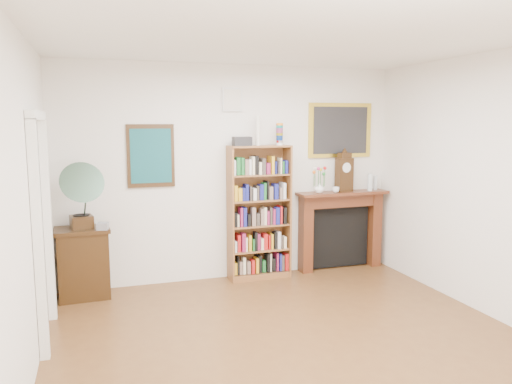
{
  "coord_description": "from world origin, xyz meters",
  "views": [
    {
      "loc": [
        -1.72,
        -3.79,
        2.08
      ],
      "look_at": [
        0.03,
        1.6,
        1.27
      ],
      "focal_mm": 35.0,
      "sensor_mm": 36.0,
      "label": 1
    }
  ],
  "objects_px": {
    "bottle_left": "(370,182)",
    "bottle_right": "(375,183)",
    "gramophone": "(80,192)",
    "flower_vase": "(319,188)",
    "side_cabinet": "(84,263)",
    "teacup": "(336,190)",
    "mantel_clock": "(344,173)",
    "fireplace": "(340,223)",
    "cd_stack": "(103,226)",
    "bookshelf": "(259,205)"
  },
  "relations": [
    {
      "from": "bottle_left",
      "to": "flower_vase",
      "type": "bearing_deg",
      "value": 178.95
    },
    {
      "from": "bookshelf",
      "to": "side_cabinet",
      "type": "relative_size",
      "value": 2.42
    },
    {
      "from": "side_cabinet",
      "to": "flower_vase",
      "type": "relative_size",
      "value": 6.22
    },
    {
      "from": "side_cabinet",
      "to": "fireplace",
      "type": "bearing_deg",
      "value": -0.34
    },
    {
      "from": "mantel_clock",
      "to": "bottle_left",
      "type": "bearing_deg",
      "value": -16.99
    },
    {
      "from": "side_cabinet",
      "to": "mantel_clock",
      "type": "height_order",
      "value": "mantel_clock"
    },
    {
      "from": "fireplace",
      "to": "flower_vase",
      "type": "bearing_deg",
      "value": -169.95
    },
    {
      "from": "gramophone",
      "to": "mantel_clock",
      "type": "height_order",
      "value": "mantel_clock"
    },
    {
      "from": "bookshelf",
      "to": "side_cabinet",
      "type": "bearing_deg",
      "value": -179.36
    },
    {
      "from": "mantel_clock",
      "to": "teacup",
      "type": "height_order",
      "value": "mantel_clock"
    },
    {
      "from": "bookshelf",
      "to": "cd_stack",
      "type": "bearing_deg",
      "value": -174.55
    },
    {
      "from": "cd_stack",
      "to": "flower_vase",
      "type": "relative_size",
      "value": 0.89
    },
    {
      "from": "gramophone",
      "to": "bottle_right",
      "type": "xyz_separation_m",
      "value": [
        3.97,
        0.25,
        -0.08
      ]
    },
    {
      "from": "bookshelf",
      "to": "bottle_right",
      "type": "height_order",
      "value": "bookshelf"
    },
    {
      "from": "cd_stack",
      "to": "flower_vase",
      "type": "xyz_separation_m",
      "value": [
        2.84,
        0.23,
        0.3
      ]
    },
    {
      "from": "bottle_left",
      "to": "gramophone",
      "type": "bearing_deg",
      "value": -177.26
    },
    {
      "from": "side_cabinet",
      "to": "bottle_right",
      "type": "distance_m",
      "value": 4.05
    },
    {
      "from": "mantel_clock",
      "to": "bottle_right",
      "type": "height_order",
      "value": "mantel_clock"
    },
    {
      "from": "side_cabinet",
      "to": "bottle_right",
      "type": "xyz_separation_m",
      "value": [
        3.97,
        0.13,
        0.79
      ]
    },
    {
      "from": "gramophone",
      "to": "side_cabinet",
      "type": "bearing_deg",
      "value": 79.63
    },
    {
      "from": "bookshelf",
      "to": "fireplace",
      "type": "xyz_separation_m",
      "value": [
        1.23,
        0.07,
        -0.34
      ]
    },
    {
      "from": "bottle_left",
      "to": "bottle_right",
      "type": "bearing_deg",
      "value": 29.21
    },
    {
      "from": "side_cabinet",
      "to": "flower_vase",
      "type": "xyz_separation_m",
      "value": [
        3.07,
        0.07,
        0.76
      ]
    },
    {
      "from": "fireplace",
      "to": "teacup",
      "type": "bearing_deg",
      "value": -143.02
    },
    {
      "from": "mantel_clock",
      "to": "bottle_right",
      "type": "relative_size",
      "value": 2.69
    },
    {
      "from": "gramophone",
      "to": "mantel_clock",
      "type": "relative_size",
      "value": 1.47
    },
    {
      "from": "cd_stack",
      "to": "teacup",
      "type": "relative_size",
      "value": 1.22
    },
    {
      "from": "bookshelf",
      "to": "gramophone",
      "type": "xyz_separation_m",
      "value": [
        -2.21,
        -0.2,
        0.3
      ]
    },
    {
      "from": "flower_vase",
      "to": "bookshelf",
      "type": "bearing_deg",
      "value": 179.74
    },
    {
      "from": "flower_vase",
      "to": "cd_stack",
      "type": "bearing_deg",
      "value": -175.3
    },
    {
      "from": "side_cabinet",
      "to": "fireplace",
      "type": "height_order",
      "value": "fireplace"
    },
    {
      "from": "cd_stack",
      "to": "teacup",
      "type": "bearing_deg",
      "value": 3.75
    },
    {
      "from": "cd_stack",
      "to": "bottle_left",
      "type": "distance_m",
      "value": 3.63
    },
    {
      "from": "flower_vase",
      "to": "bottle_left",
      "type": "bearing_deg",
      "value": -1.05
    },
    {
      "from": "side_cabinet",
      "to": "bottle_left",
      "type": "relative_size",
      "value": 3.5
    },
    {
      "from": "gramophone",
      "to": "flower_vase",
      "type": "distance_m",
      "value": 3.08
    },
    {
      "from": "cd_stack",
      "to": "bottle_right",
      "type": "height_order",
      "value": "bottle_right"
    },
    {
      "from": "mantel_clock",
      "to": "bottle_right",
      "type": "xyz_separation_m",
      "value": [
        0.51,
        0.03,
        -0.16
      ]
    },
    {
      "from": "mantel_clock",
      "to": "flower_vase",
      "type": "distance_m",
      "value": 0.44
    },
    {
      "from": "gramophone",
      "to": "flower_vase",
      "type": "height_order",
      "value": "gramophone"
    },
    {
      "from": "cd_stack",
      "to": "mantel_clock",
      "type": "xyz_separation_m",
      "value": [
        3.23,
        0.26,
        0.49
      ]
    },
    {
      "from": "side_cabinet",
      "to": "gramophone",
      "type": "bearing_deg",
      "value": -92.17
    },
    {
      "from": "flower_vase",
      "to": "bottle_right",
      "type": "relative_size",
      "value": 0.67
    },
    {
      "from": "fireplace",
      "to": "gramophone",
      "type": "distance_m",
      "value": 3.5
    },
    {
      "from": "cd_stack",
      "to": "bottle_left",
      "type": "xyz_separation_m",
      "value": [
        3.61,
        0.22,
        0.35
      ]
    },
    {
      "from": "cd_stack",
      "to": "mantel_clock",
      "type": "distance_m",
      "value": 3.27
    },
    {
      "from": "flower_vase",
      "to": "teacup",
      "type": "relative_size",
      "value": 1.38
    },
    {
      "from": "side_cabinet",
      "to": "teacup",
      "type": "distance_m",
      "value": 3.38
    },
    {
      "from": "side_cabinet",
      "to": "teacup",
      "type": "bearing_deg",
      "value": -2.05
    },
    {
      "from": "fireplace",
      "to": "cd_stack",
      "type": "xyz_separation_m",
      "value": [
        -3.2,
        -0.3,
        0.23
      ]
    }
  ]
}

